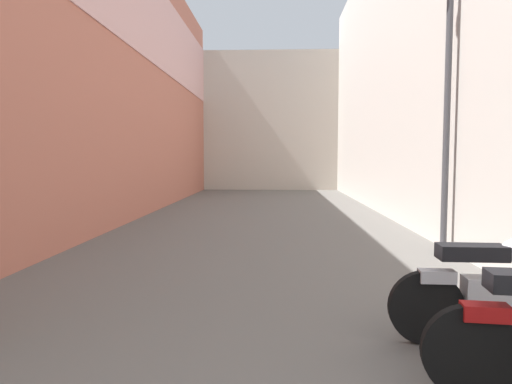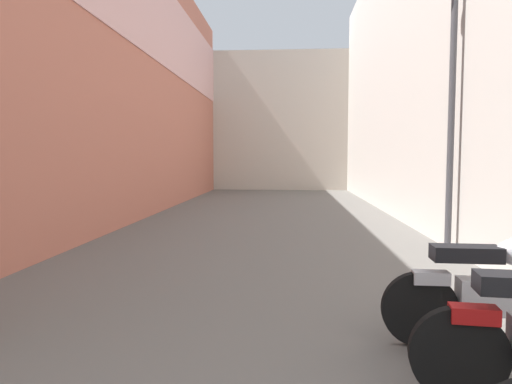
{
  "view_description": "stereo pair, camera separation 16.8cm",
  "coord_description": "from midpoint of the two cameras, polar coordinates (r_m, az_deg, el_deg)",
  "views": [
    {
      "loc": [
        0.33,
        0.54,
        1.52
      ],
      "look_at": [
        0.06,
        6.58,
        1.07
      ],
      "focal_mm": 33.02,
      "sensor_mm": 36.0,
      "label": 1
    },
    {
      "loc": [
        0.5,
        0.55,
        1.52
      ],
      "look_at": [
        0.06,
        6.58,
        1.07
      ],
      "focal_mm": 33.02,
      "sensor_mm": 36.0,
      "label": 2
    }
  ],
  "objects": [
    {
      "name": "building_left",
      "position": [
        11.48,
        -15.34,
        15.03
      ],
      "size": [
        0.45,
        22.45,
        7.32
      ],
      "color": "#B76651",
      "rests_on": "ground"
    },
    {
      "name": "building_right",
      "position": [
        11.32,
        19.74,
        16.11
      ],
      "size": [
        0.45,
        22.45,
        7.79
      ],
      "color": "beige",
      "rests_on": "ground"
    },
    {
      "name": "street_lamp",
      "position": [
        7.99,
        22.66,
        12.84
      ],
      "size": [
        0.79,
        0.18,
        4.72
      ],
      "color": "#47474C",
      "rests_on": "ground"
    },
    {
      "name": "motorcycle_fourth",
      "position": [
        4.28,
        28.79,
        -10.04
      ],
      "size": [
        1.85,
        0.58,
        1.04
      ],
      "color": "black",
      "rests_on": "ground"
    },
    {
      "name": "building_far_end",
      "position": [
        22.97,
        3.18,
        8.46
      ],
      "size": [
        9.23,
        2.0,
        6.44
      ],
      "primitive_type": "cube",
      "color": "beige",
      "rests_on": "ground"
    },
    {
      "name": "ground_plane",
      "position": [
        8.82,
        1.44,
        -5.68
      ],
      "size": [
        38.45,
        38.45,
        0.0
      ],
      "primitive_type": "plane",
      "color": "#66635E"
    }
  ]
}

